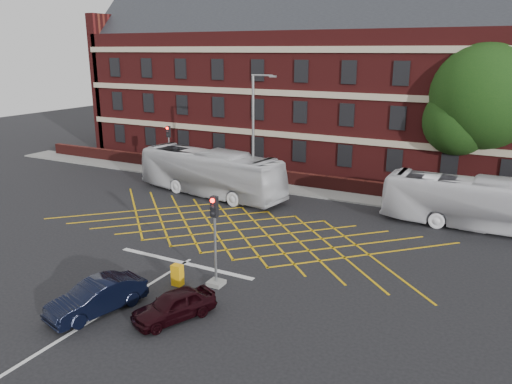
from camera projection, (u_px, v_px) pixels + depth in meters
The scene contains 17 objects.
ground at pixel (221, 241), 28.38m from camera, with size 120.00×120.00×0.00m, color black.
victorian_building at pixel (350, 80), 44.80m from camera, with size 51.00×12.17×20.40m.
boundary_wall at pixel (308, 181), 39.27m from camera, with size 56.00×0.50×1.10m, color #451412.
far_pavement at pixel (302, 190), 38.56m from camera, with size 60.00×3.00×0.12m, color slate.
box_junction_hatching at pixel (238, 230), 30.07m from camera, with size 11.50×0.12×0.02m, color #CC990C.
stop_line at pixel (184, 263), 25.40m from camera, with size 8.00×0.30×0.02m, color silver.
centre_line at pixel (88, 322), 19.88m from camera, with size 0.15×14.00×0.02m, color silver.
bus_left at pixel (210, 173), 36.97m from camera, with size 2.84×12.12×3.38m, color silver.
bus_right at pixel (479, 204), 29.95m from camera, with size 2.64×11.30×3.15m, color silver.
car_navy at pixel (97, 297), 20.50m from camera, with size 1.44×4.14×1.36m, color black.
car_maroon at pixel (174, 305), 20.02m from camera, with size 1.40×3.47×1.18m, color black.
deciduous_tree at pixel (483, 104), 35.89m from camera, with size 7.98×7.85×11.21m.
traffic_light_near at pixel (215, 250), 22.56m from camera, with size 0.70×0.70×4.27m.
traffic_light_far at pixel (170, 155), 42.72m from camera, with size 0.70×0.70×4.27m.
street_lamp at pixel (254, 158), 35.47m from camera, with size 2.25×1.00×8.87m.
direction_signs at pixel (175, 157), 43.85m from camera, with size 1.10×0.16×2.20m.
utility_cabinet at pixel (177, 275), 22.91m from camera, with size 0.48×0.38×1.01m, color #EAA30D.
Camera 1 is at (14.20, -22.49, 10.47)m, focal length 35.00 mm.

